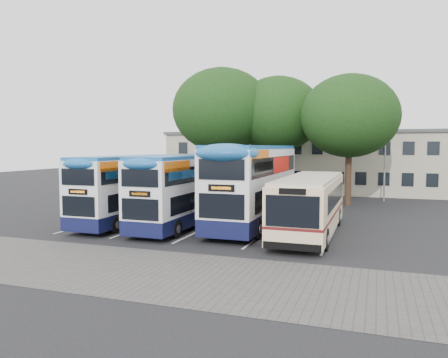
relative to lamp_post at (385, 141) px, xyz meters
name	(u,v)px	position (x,y,z in m)	size (l,w,h in m)	color
ground	(251,248)	(-6.00, -19.97, -5.08)	(120.00, 120.00, 0.00)	black
paving_strip	(161,273)	(-8.00, -24.97, -5.08)	(40.00, 6.00, 0.01)	#595654
bay_lines	(213,224)	(-9.75, -14.97, -5.08)	(14.12, 11.00, 0.01)	silver
depot_building	(322,161)	(-6.00, 7.02, -1.93)	(32.40, 8.40, 6.20)	#B1A78F
lamp_post	(385,141)	(0.00, 0.00, 0.00)	(0.25, 1.05, 9.06)	gray
tree_left	(222,110)	(-13.71, -2.39, 2.77)	(8.74, 8.74, 11.58)	black
tree_mid	(278,114)	(-8.94, -1.11, 2.40)	(7.74, 7.74, 10.79)	black
tree_right	(350,116)	(-2.73, -3.41, 1.94)	(7.65, 7.65, 10.30)	black
bus_dd_left	(130,186)	(-14.80, -15.93, -2.83)	(2.38, 9.83, 4.09)	#10143C
bus_dd_mid	(184,187)	(-11.22, -15.92, -2.80)	(2.41, 9.94, 4.14)	#10143C
bus_dd_right	(254,182)	(-7.37, -14.46, -2.49)	(2.74, 11.31, 4.71)	#10143C
bus_single	(310,201)	(-3.87, -15.92, -3.34)	(2.63, 10.32, 3.08)	#FCDDA8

